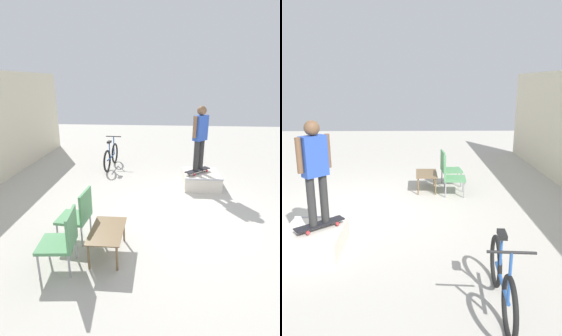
% 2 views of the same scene
% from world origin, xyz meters
% --- Properties ---
extents(ground_plane, '(24.00, 24.00, 0.00)m').
position_xyz_m(ground_plane, '(0.00, 0.00, 0.00)').
color(ground_plane, '#B7B2A8').
extents(skate_ramp_box, '(1.06, 0.94, 0.40)m').
position_xyz_m(skate_ramp_box, '(1.78, -0.59, 0.19)').
color(skate_ramp_box, silver).
rests_on(skate_ramp_box, ground_plane).
extents(skateboard_on_ramp, '(0.68, 0.74, 0.07)m').
position_xyz_m(skateboard_on_ramp, '(1.74, -0.47, 0.46)').
color(skateboard_on_ramp, black).
rests_on(skateboard_on_ramp, skate_ramp_box).
extents(person_skater, '(0.44, 0.42, 1.67)m').
position_xyz_m(person_skater, '(1.74, -0.47, 1.45)').
color(person_skater, '#2D2D2D').
rests_on(person_skater, skateboard_on_ramp).
extents(coffee_table, '(0.88, 0.53, 0.45)m').
position_xyz_m(coffee_table, '(-1.35, 1.36, 0.39)').
color(coffee_table, brown).
rests_on(coffee_table, ground_plane).
extents(patio_chair_left, '(0.56, 0.56, 0.94)m').
position_xyz_m(patio_chair_left, '(-1.74, 1.94, 0.52)').
color(patio_chair_left, '#99999E').
rests_on(patio_chair_left, ground_plane).
extents(patio_chair_right, '(0.56, 0.56, 0.94)m').
position_xyz_m(patio_chair_right, '(-0.97, 1.94, 0.52)').
color(patio_chair_right, '#99999E').
rests_on(patio_chair_right, ground_plane).
extents(bicycle, '(1.65, 0.52, 0.97)m').
position_xyz_m(bicycle, '(3.22, 2.14, 0.37)').
color(bicycle, black).
rests_on(bicycle, ground_plane).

